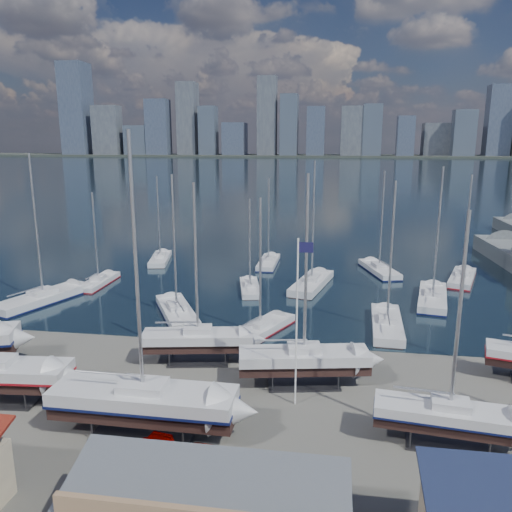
# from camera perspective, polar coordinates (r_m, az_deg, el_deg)

# --- Properties ---
(ground) EXTENTS (1400.00, 1400.00, 0.00)m
(ground) POSITION_cam_1_polar(r_m,az_deg,el_deg) (37.48, -0.19, -16.07)
(ground) COLOR #605E59
(ground) RESTS_ON ground
(water) EXTENTS (1400.00, 600.00, 0.40)m
(water) POSITION_cam_1_polar(r_m,az_deg,el_deg) (342.90, 7.85, 9.82)
(water) COLOR #182B37
(water) RESTS_ON ground
(far_shore) EXTENTS (1400.00, 80.00, 2.20)m
(far_shore) POSITION_cam_1_polar(r_m,az_deg,el_deg) (602.63, 8.26, 11.25)
(far_shore) COLOR #2D332D
(far_shore) RESTS_ON ground
(skyline) EXTENTS (639.14, 43.80, 107.69)m
(skyline) POSITION_cam_1_polar(r_m,az_deg,el_deg) (596.63, 7.60, 14.90)
(skyline) COLOR #475166
(skyline) RESTS_ON far_shore
(sailboat_cradle_2) EXTENTS (9.51, 4.15, 15.09)m
(sailboat_cradle_2) POSITION_cam_1_polar(r_m,az_deg,el_deg) (42.52, -6.65, -9.46)
(sailboat_cradle_2) COLOR #2D2D33
(sailboat_cradle_2) RESTS_ON ground
(sailboat_cradle_3) EXTENTS (11.85, 3.41, 18.87)m
(sailboat_cradle_3) POSITION_cam_1_polar(r_m,az_deg,el_deg) (33.44, -12.73, -15.92)
(sailboat_cradle_3) COLOR #2D2D33
(sailboat_cradle_3) RESTS_ON ground
(sailboat_cradle_4) EXTENTS (10.16, 4.50, 16.03)m
(sailboat_cradle_4) POSITION_cam_1_polar(r_m,az_deg,el_deg) (38.71, 5.50, -11.69)
(sailboat_cradle_4) COLOR #2D2D33
(sailboat_cradle_4) RESTS_ON ground
(sailboat_cradle_5) EXTENTS (9.15, 3.54, 14.54)m
(sailboat_cradle_5) POSITION_cam_1_polar(r_m,az_deg,el_deg) (33.67, 21.23, -16.74)
(sailboat_cradle_5) COLOR #2D2D33
(sailboat_cradle_5) RESTS_ON ground
(sailboat_moored_0) EXTENTS (7.21, 12.29, 17.75)m
(sailboat_moored_0) POSITION_cam_1_polar(r_m,az_deg,el_deg) (62.75, -23.11, -4.65)
(sailboat_moored_0) COLOR black
(sailboat_moored_0) RESTS_ON water
(sailboat_moored_1) EXTENTS (2.37, 8.41, 12.57)m
(sailboat_moored_1) POSITION_cam_1_polar(r_m,az_deg,el_deg) (67.79, -17.54, -2.93)
(sailboat_moored_1) COLOR black
(sailboat_moored_1) RESTS_ON water
(sailboat_moored_2) EXTENTS (4.36, 9.46, 13.78)m
(sailboat_moored_2) POSITION_cam_1_polar(r_m,az_deg,el_deg) (78.38, -10.88, -0.43)
(sailboat_moored_2) COLOR black
(sailboat_moored_2) RESTS_ON water
(sailboat_moored_3) EXTENTS (7.54, 10.63, 15.68)m
(sailboat_moored_3) POSITION_cam_1_polar(r_m,az_deg,el_deg) (54.07, -9.02, -6.50)
(sailboat_moored_3) COLOR black
(sailboat_moored_3) RESTS_ON water
(sailboat_moored_4) EXTENTS (3.89, 8.26, 12.03)m
(sailboat_moored_4) POSITION_cam_1_polar(r_m,az_deg,el_deg) (62.16, -0.70, -3.72)
(sailboat_moored_4) COLOR black
(sailboat_moored_4) RESTS_ON water
(sailboat_moored_5) EXTENTS (2.64, 9.13, 13.62)m
(sailboat_moored_5) POSITION_cam_1_polar(r_m,az_deg,el_deg) (74.79, 1.43, -0.85)
(sailboat_moored_5) COLOR black
(sailboat_moored_5) RESTS_ON water
(sailboat_moored_6) EXTENTS (6.31, 9.45, 13.81)m
(sailboat_moored_6) POSITION_cam_1_polar(r_m,az_deg,el_deg) (48.77, 0.48, -8.53)
(sailboat_moored_6) COLOR black
(sailboat_moored_6) RESTS_ON water
(sailboat_moored_7) EXTENTS (5.54, 11.45, 16.66)m
(sailboat_moored_7) POSITION_cam_1_polar(r_m,az_deg,el_deg) (64.09, 6.38, -3.29)
(sailboat_moored_7) COLOR black
(sailboat_moored_7) RESTS_ON water
(sailboat_moored_8) EXTENTS (5.48, 10.37, 14.93)m
(sailboat_moored_8) POSITION_cam_1_polar(r_m,az_deg,el_deg) (72.76, 13.88, -1.63)
(sailboat_moored_8) COLOR black
(sailboat_moored_8) RESTS_ON water
(sailboat_moored_9) EXTENTS (3.38, 10.28, 15.31)m
(sailboat_moored_9) POSITION_cam_1_polar(r_m,az_deg,el_deg) (51.61, 14.72, -7.72)
(sailboat_moored_9) COLOR black
(sailboat_moored_9) RESTS_ON water
(sailboat_moored_10) EXTENTS (5.09, 11.24, 16.24)m
(sailboat_moored_10) POSITION_cam_1_polar(r_m,az_deg,el_deg) (61.50, 19.51, -4.69)
(sailboat_moored_10) COLOR black
(sailboat_moored_10) RESTS_ON water
(sailboat_moored_11) EXTENTS (5.76, 10.23, 14.75)m
(sailboat_moored_11) POSITION_cam_1_polar(r_m,az_deg,el_deg) (71.72, 22.49, -2.47)
(sailboat_moored_11) COLOR black
(sailboat_moored_11) RESTS_ON water
(car_a) EXTENTS (2.88, 5.09, 1.64)m
(car_a) POSITION_cam_1_polar(r_m,az_deg,el_deg) (30.74, -12.95, -21.83)
(car_a) COLOR gray
(car_a) RESTS_ON ground
(car_b) EXTENTS (4.07, 2.27, 1.27)m
(car_b) POSITION_cam_1_polar(r_m,az_deg,el_deg) (28.44, -12.96, -25.55)
(car_b) COLOR gray
(car_b) RESTS_ON ground
(car_c) EXTENTS (3.16, 5.69, 1.51)m
(car_c) POSITION_cam_1_polar(r_m,az_deg,el_deg) (29.26, -7.28, -23.75)
(car_c) COLOR gray
(car_c) RESTS_ON ground
(flagpole) EXTENTS (1.06, 0.12, 11.99)m
(flagpole) POSITION_cam_1_polar(r_m,az_deg,el_deg) (34.18, 4.83, -6.37)
(flagpole) COLOR white
(flagpole) RESTS_ON ground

